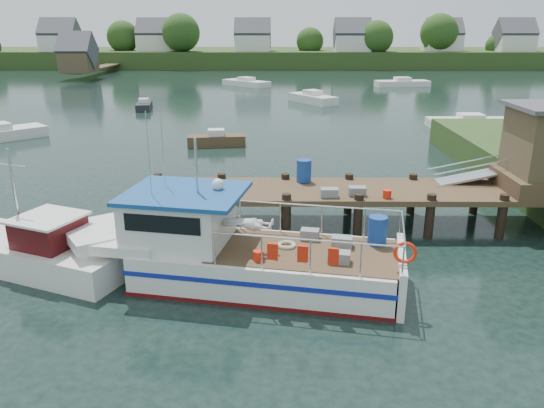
{
  "coord_description": "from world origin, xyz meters",
  "views": [
    {
      "loc": [
        -0.85,
        -18.68,
        7.1
      ],
      "look_at": [
        -1.0,
        -1.5,
        1.3
      ],
      "focal_mm": 35.0,
      "sensor_mm": 36.0,
      "label": 1
    }
  ],
  "objects_px": {
    "dock": "(479,167)",
    "moored_b": "(313,98)",
    "moored_far": "(402,83)",
    "moored_e": "(144,105)",
    "lobster_boat": "(224,252)",
    "work_boat": "(33,249)",
    "moored_d": "(246,83)",
    "moored_rowboat": "(216,140)",
    "moored_c": "(470,122)"
  },
  "relations": [
    {
      "from": "moored_b",
      "to": "moored_c",
      "type": "bearing_deg",
      "value": -27.83
    },
    {
      "from": "lobster_boat",
      "to": "work_boat",
      "type": "bearing_deg",
      "value": -177.28
    },
    {
      "from": "work_boat",
      "to": "moored_rowboat",
      "type": "xyz_separation_m",
      "value": [
        3.73,
        17.5,
        -0.21
      ]
    },
    {
      "from": "moored_far",
      "to": "moored_e",
      "type": "relative_size",
      "value": 1.85
    },
    {
      "from": "moored_far",
      "to": "dock",
      "type": "bearing_deg",
      "value": -121.43
    },
    {
      "from": "lobster_boat",
      "to": "work_boat",
      "type": "height_order",
      "value": "lobster_boat"
    },
    {
      "from": "dock",
      "to": "moored_e",
      "type": "relative_size",
      "value": 4.59
    },
    {
      "from": "dock",
      "to": "work_boat",
      "type": "bearing_deg",
      "value": -165.54
    },
    {
      "from": "work_boat",
      "to": "moored_rowboat",
      "type": "relative_size",
      "value": 1.88
    },
    {
      "from": "work_boat",
      "to": "moored_far",
      "type": "height_order",
      "value": "work_boat"
    },
    {
      "from": "lobster_boat",
      "to": "work_boat",
      "type": "xyz_separation_m",
      "value": [
        -5.94,
        0.84,
        -0.32
      ]
    },
    {
      "from": "moored_e",
      "to": "moored_far",
      "type": "bearing_deg",
      "value": 16.94
    },
    {
      "from": "moored_rowboat",
      "to": "moored_c",
      "type": "xyz_separation_m",
      "value": [
        17.99,
        6.56,
        -0.02
      ]
    },
    {
      "from": "dock",
      "to": "lobster_boat",
      "type": "distance_m",
      "value": 10.12
    },
    {
      "from": "dock",
      "to": "moored_rowboat",
      "type": "distance_m",
      "value": 17.71
    },
    {
      "from": "dock",
      "to": "work_boat",
      "type": "distance_m",
      "value": 15.4
    },
    {
      "from": "moored_far",
      "to": "moored_e",
      "type": "distance_m",
      "value": 33.23
    },
    {
      "from": "moored_b",
      "to": "moored_c",
      "type": "xyz_separation_m",
      "value": [
        10.79,
        -12.64,
        -0.1
      ]
    },
    {
      "from": "lobster_boat",
      "to": "moored_e",
      "type": "xyz_separation_m",
      "value": [
        -10.27,
        33.3,
        -0.55
      ]
    },
    {
      "from": "moored_c",
      "to": "moored_e",
      "type": "height_order",
      "value": "moored_c"
    },
    {
      "from": "dock",
      "to": "moored_rowboat",
      "type": "xyz_separation_m",
      "value": [
        -11.1,
        13.67,
        -1.86
      ]
    },
    {
      "from": "work_boat",
      "to": "moored_d",
      "type": "bearing_deg",
      "value": 108.25
    },
    {
      "from": "lobster_boat",
      "to": "moored_c",
      "type": "bearing_deg",
      "value": 68.36
    },
    {
      "from": "work_boat",
      "to": "moored_b",
      "type": "distance_m",
      "value": 38.29
    },
    {
      "from": "moored_e",
      "to": "moored_d",
      "type": "bearing_deg",
      "value": 49.13
    },
    {
      "from": "lobster_boat",
      "to": "moored_d",
      "type": "bearing_deg",
      "value": 103.15
    },
    {
      "from": "lobster_boat",
      "to": "work_boat",
      "type": "relative_size",
      "value": 1.51
    },
    {
      "from": "moored_rowboat",
      "to": "lobster_boat",
      "type": "bearing_deg",
      "value": -60.54
    },
    {
      "from": "lobster_boat",
      "to": "moored_b",
      "type": "height_order",
      "value": "lobster_boat"
    },
    {
      "from": "lobster_boat",
      "to": "moored_c",
      "type": "relative_size",
      "value": 1.69
    },
    {
      "from": "dock",
      "to": "moored_b",
      "type": "distance_m",
      "value": 33.16
    },
    {
      "from": "moored_b",
      "to": "moored_e",
      "type": "height_order",
      "value": "moored_b"
    },
    {
      "from": "lobster_boat",
      "to": "moored_rowboat",
      "type": "height_order",
      "value": "lobster_boat"
    },
    {
      "from": "dock",
      "to": "moored_e",
      "type": "distance_m",
      "value": 34.51
    },
    {
      "from": "lobster_boat",
      "to": "moored_b",
      "type": "relative_size",
      "value": 1.81
    },
    {
      "from": "dock",
      "to": "moored_far",
      "type": "height_order",
      "value": "dock"
    },
    {
      "from": "moored_rowboat",
      "to": "dock",
      "type": "bearing_deg",
      "value": -28.36
    },
    {
      "from": "work_boat",
      "to": "moored_rowboat",
      "type": "height_order",
      "value": "work_boat"
    },
    {
      "from": "moored_c",
      "to": "work_boat",
      "type": "bearing_deg",
      "value": -122.83
    },
    {
      "from": "dock",
      "to": "work_boat",
      "type": "relative_size",
      "value": 2.41
    },
    {
      "from": "moored_far",
      "to": "moored_d",
      "type": "relative_size",
      "value": 1.08
    },
    {
      "from": "work_boat",
      "to": "moored_d",
      "type": "xyz_separation_m",
      "value": [
        3.72,
        51.64,
        -0.18
      ]
    },
    {
      "from": "work_boat",
      "to": "moored_e",
      "type": "distance_m",
      "value": 32.76
    },
    {
      "from": "moored_far",
      "to": "moored_c",
      "type": "relative_size",
      "value": 1.09
    },
    {
      "from": "dock",
      "to": "moored_b",
      "type": "bearing_deg",
      "value": 96.77
    },
    {
      "from": "lobster_boat",
      "to": "moored_far",
      "type": "xyz_separation_m",
      "value": [
        16.94,
        52.39,
        -0.5
      ]
    },
    {
      "from": "dock",
      "to": "moored_c",
      "type": "bearing_deg",
      "value": 71.2
    },
    {
      "from": "moored_rowboat",
      "to": "moored_e",
      "type": "xyz_separation_m",
      "value": [
        -8.06,
        14.97,
        -0.03
      ]
    },
    {
      "from": "lobster_boat",
      "to": "moored_b",
      "type": "bearing_deg",
      "value": 93.16
    },
    {
      "from": "dock",
      "to": "moored_far",
      "type": "distance_m",
      "value": 48.44
    }
  ]
}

